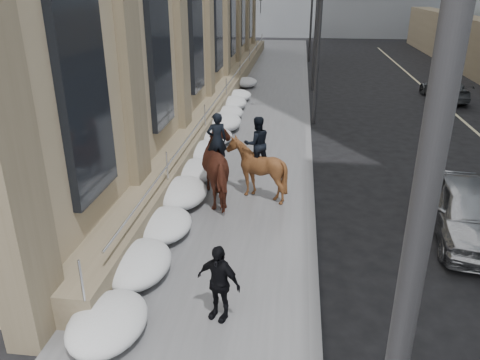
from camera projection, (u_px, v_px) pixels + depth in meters
name	position (u px, v px, depth m)	size (l,w,h in m)	color
ground	(200.00, 285.00, 10.88)	(140.00, 140.00, 0.00)	black
sidewalk	(247.00, 146.00, 20.00)	(5.00, 80.00, 0.12)	#555557
curb	(309.00, 148.00, 19.70)	(0.24, 80.00, 0.12)	slate
streetlight_near	(388.00, 274.00, 3.30)	(1.71, 0.24, 8.00)	#2D2D30
streetlight_mid	(316.00, 28.00, 21.59)	(1.71, 0.24, 8.00)	#2D2D30
streetlight_far	(310.00, 7.00, 39.88)	(1.71, 0.24, 8.00)	#2D2D30
traffic_signal	(301.00, 26.00, 29.21)	(4.10, 0.22, 6.00)	#2D2D30
snow_bank	(206.00, 150.00, 18.27)	(1.70, 18.10, 0.76)	white
mounted_horse_left	(222.00, 165.00, 14.51)	(2.10, 2.86, 2.76)	#431E14
mounted_horse_right	(256.00, 165.00, 14.72)	(2.11, 2.21, 2.62)	#512E17
pedestrian	(218.00, 282.00, 9.35)	(0.98, 0.41, 1.67)	black
car_silver	(469.00, 211.00, 12.66)	(1.83, 4.54, 1.55)	#95979C
car_grey	(445.00, 89.00, 27.92)	(1.81, 4.46, 1.29)	#525659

